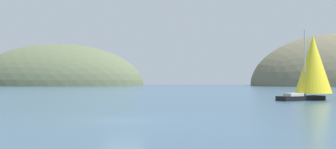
{
  "coord_description": "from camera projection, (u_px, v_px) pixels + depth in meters",
  "views": [
    {
      "loc": [
        4.82,
        -24.13,
        2.58
      ],
      "look_at": [
        0.0,
        33.18,
        3.31
      ],
      "focal_mm": 41.76,
      "sensor_mm": 36.0,
      "label": 1
    }
  ],
  "objects": [
    {
      "name": "ground_plane",
      "position": [
        124.0,
        121.0,
        24.41
      ],
      "size": [
        360.0,
        360.0,
        0.0
      ],
      "primitive_type": "plane",
      "color": "#385670"
    },
    {
      "name": "headland_left",
      "position": [
        58.0,
        86.0,
        163.53
      ],
      "size": [
        72.4,
        44.0,
        35.06
      ],
      "primitive_type": "ellipsoid",
      "color": "#5B6647",
      "rests_on": "ground_plane"
    },
    {
      "name": "sailboat_yellow_sail",
      "position": [
        313.0,
        66.0,
        48.93
      ],
      "size": [
        8.13,
        6.63,
        8.77
      ],
      "color": "black",
      "rests_on": "ground_plane"
    }
  ]
}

